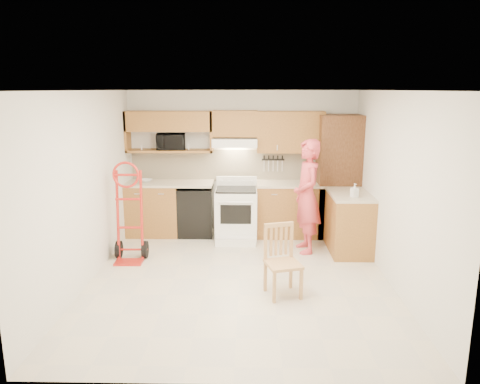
{
  "coord_description": "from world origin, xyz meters",
  "views": [
    {
      "loc": [
        0.13,
        -5.74,
        2.52
      ],
      "look_at": [
        0.0,
        0.5,
        1.1
      ],
      "focal_mm": 34.04,
      "sensor_mm": 36.0,
      "label": 1
    }
  ],
  "objects_px": {
    "microwave": "(171,142)",
    "hand_truck": "(128,217)",
    "person": "(307,196)",
    "dining_chair": "(283,262)",
    "range": "(236,210)"
  },
  "relations": [
    {
      "from": "person",
      "to": "dining_chair",
      "type": "bearing_deg",
      "value": -25.25
    },
    {
      "from": "microwave",
      "to": "dining_chair",
      "type": "bearing_deg",
      "value": -63.06
    },
    {
      "from": "range",
      "to": "person",
      "type": "bearing_deg",
      "value": -26.01
    },
    {
      "from": "range",
      "to": "dining_chair",
      "type": "bearing_deg",
      "value": -73.35
    },
    {
      "from": "hand_truck",
      "to": "dining_chair",
      "type": "height_order",
      "value": "hand_truck"
    },
    {
      "from": "range",
      "to": "dining_chair",
      "type": "xyz_separation_m",
      "value": [
        0.64,
        -2.15,
        -0.07
      ]
    },
    {
      "from": "microwave",
      "to": "dining_chair",
      "type": "distance_m",
      "value": 3.33
    },
    {
      "from": "microwave",
      "to": "hand_truck",
      "type": "height_order",
      "value": "microwave"
    },
    {
      "from": "person",
      "to": "dining_chair",
      "type": "xyz_separation_m",
      "value": [
        -0.47,
        -1.61,
        -0.44
      ]
    },
    {
      "from": "range",
      "to": "dining_chair",
      "type": "relative_size",
      "value": 1.16
    },
    {
      "from": "range",
      "to": "hand_truck",
      "type": "xyz_separation_m",
      "value": [
        -1.56,
        -1.02,
        0.16
      ]
    },
    {
      "from": "person",
      "to": "dining_chair",
      "type": "height_order",
      "value": "person"
    },
    {
      "from": "microwave",
      "to": "person",
      "type": "relative_size",
      "value": 0.28
    },
    {
      "from": "hand_truck",
      "to": "dining_chair",
      "type": "distance_m",
      "value": 2.49
    },
    {
      "from": "person",
      "to": "hand_truck",
      "type": "height_order",
      "value": "person"
    }
  ]
}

